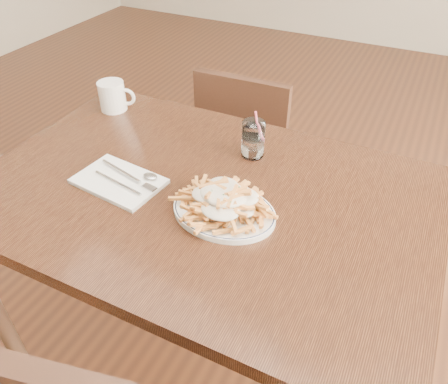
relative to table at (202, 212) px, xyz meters
The scene contains 9 objects.
floor 0.67m from the table, ahead, with size 7.00×7.00×0.00m, color black.
table is the anchor object (origin of this frame).
chair_far 0.71m from the table, 102.40° to the left, with size 0.38×0.38×0.81m.
fries_plate 0.14m from the table, 32.78° to the right, with size 0.28×0.25×0.02m.
loaded_fries 0.17m from the table, 32.78° to the right, with size 0.25×0.21×0.07m.
napkin 0.24m from the table, 161.44° to the right, with size 0.23×0.15×0.01m, color white.
cutlery 0.24m from the table, 163.01° to the right, with size 0.21×0.10×0.01m.
water_glass 0.25m from the table, 75.51° to the left, with size 0.07×0.07×0.15m.
coffee_mug 0.56m from the table, 151.18° to the left, with size 0.12×0.09×0.10m.
Camera 1 is at (0.45, -0.78, 1.46)m, focal length 35.00 mm.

